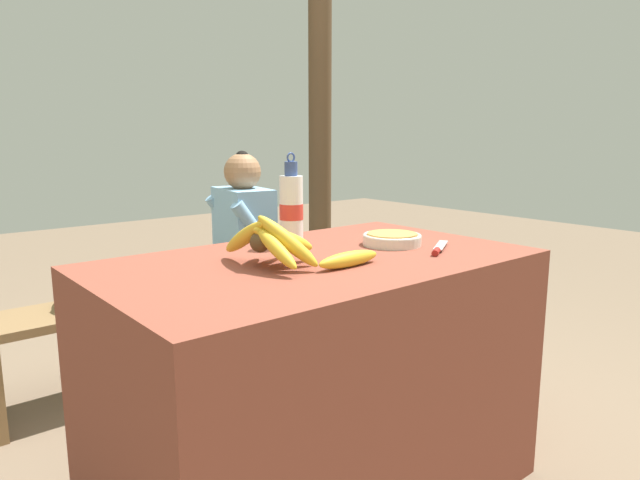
% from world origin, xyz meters
% --- Properties ---
extents(market_counter, '(1.28, 0.77, 0.77)m').
position_xyz_m(market_counter, '(0.00, 0.00, 0.39)').
color(market_counter, brown).
rests_on(market_counter, ground_plane).
extents(banana_bunch_ripe, '(0.22, 0.35, 0.16)m').
position_xyz_m(banana_bunch_ripe, '(-0.17, -0.01, 0.85)').
color(banana_bunch_ripe, '#4C381E').
rests_on(banana_bunch_ripe, market_counter).
extents(serving_bowl, '(0.19, 0.19, 0.04)m').
position_xyz_m(serving_bowl, '(0.32, -0.01, 0.79)').
color(serving_bowl, silver).
rests_on(serving_bowl, market_counter).
extents(water_bottle, '(0.08, 0.08, 0.30)m').
position_xyz_m(water_bottle, '(0.04, 0.18, 0.89)').
color(water_bottle, white).
rests_on(water_bottle, market_counter).
extents(loose_banana_front, '(0.22, 0.05, 0.04)m').
position_xyz_m(loose_banana_front, '(-0.01, -0.15, 0.79)').
color(loose_banana_front, gold).
rests_on(loose_banana_front, market_counter).
extents(knife, '(0.20, 0.13, 0.02)m').
position_xyz_m(knife, '(0.34, -0.18, 0.78)').
color(knife, '#BCBCC1').
rests_on(knife, market_counter).
extents(wooden_bench, '(1.84, 0.32, 0.43)m').
position_xyz_m(wooden_bench, '(0.09, 1.10, 0.36)').
color(wooden_bench, brown).
rests_on(wooden_bench, ground_plane).
extents(seated_vendor, '(0.44, 0.41, 1.05)m').
position_xyz_m(seated_vendor, '(0.37, 1.08, 0.61)').
color(seated_vendor, '#232328').
rests_on(seated_vendor, ground_plane).
extents(banana_bunch_green, '(0.20, 0.32, 0.15)m').
position_xyz_m(banana_bunch_green, '(-0.37, 1.10, 0.50)').
color(banana_bunch_green, '#4C381E').
rests_on(banana_bunch_green, wooden_bench).
extents(support_post_far, '(0.13, 0.13, 2.80)m').
position_xyz_m(support_post_far, '(1.08, 1.30, 1.40)').
color(support_post_far, '#4C3823').
rests_on(support_post_far, ground_plane).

